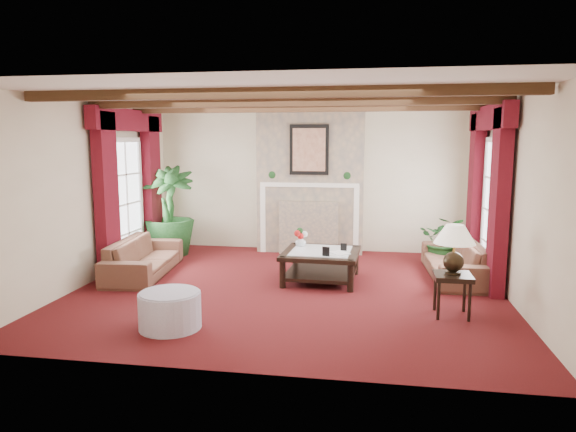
% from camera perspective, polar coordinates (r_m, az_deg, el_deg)
% --- Properties ---
extents(floor, '(6.00, 6.00, 0.00)m').
position_cam_1_polar(floor, '(7.48, 0.08, -8.06)').
color(floor, '#410B0E').
rests_on(floor, ground).
extents(ceiling, '(6.00, 6.00, 0.00)m').
position_cam_1_polar(ceiling, '(7.20, 0.08, 13.01)').
color(ceiling, white).
rests_on(ceiling, floor).
extents(back_wall, '(6.00, 0.02, 2.70)m').
position_cam_1_polar(back_wall, '(9.93, 2.64, 3.94)').
color(back_wall, beige).
rests_on(back_wall, ground).
extents(left_wall, '(0.02, 5.50, 2.70)m').
position_cam_1_polar(left_wall, '(8.25, -20.98, 2.48)').
color(left_wall, beige).
rests_on(left_wall, ground).
extents(right_wall, '(0.02, 5.50, 2.70)m').
position_cam_1_polar(right_wall, '(7.36, 23.81, 1.67)').
color(right_wall, beige).
rests_on(right_wall, ground).
extents(ceiling_beams, '(6.00, 3.00, 0.12)m').
position_cam_1_polar(ceiling_beams, '(7.19, 0.08, 12.54)').
color(ceiling_beams, '#331F10').
rests_on(ceiling_beams, ceiling).
extents(fireplace, '(2.00, 0.52, 2.70)m').
position_cam_1_polar(fireplace, '(9.72, 2.55, 11.81)').
color(fireplace, '#9F8767').
rests_on(fireplace, ground).
extents(french_door_left, '(0.10, 1.10, 2.16)m').
position_cam_1_polar(french_door_left, '(9.07, -17.88, 8.06)').
color(french_door_left, white).
rests_on(french_door_left, ground).
extents(french_door_right, '(0.10, 1.10, 2.16)m').
position_cam_1_polar(french_door_right, '(8.28, 22.22, 7.85)').
color(french_door_right, white).
rests_on(french_door_right, ground).
extents(curtains_left, '(0.20, 2.40, 2.55)m').
position_cam_1_polar(curtains_left, '(9.03, -17.37, 10.75)').
color(curtains_left, '#460914').
rests_on(curtains_left, ground).
extents(curtains_right, '(0.20, 2.40, 2.55)m').
position_cam_1_polar(curtains_right, '(8.27, 21.63, 10.80)').
color(curtains_right, '#460914').
rests_on(curtains_right, ground).
extents(sofa_left, '(2.07, 0.99, 0.76)m').
position_cam_1_polar(sofa_left, '(8.49, -15.75, -3.75)').
color(sofa_left, '#380F1C').
rests_on(sofa_left, ground).
extents(sofa_right, '(1.96, 0.73, 0.75)m').
position_cam_1_polar(sofa_right, '(8.38, 18.04, -4.04)').
color(sofa_right, '#380F1C').
rests_on(sofa_right, ground).
extents(potted_palm, '(1.98, 2.24, 0.93)m').
position_cam_1_polar(potted_palm, '(9.76, -13.06, -1.59)').
color(potted_palm, black).
rests_on(potted_palm, ground).
extents(small_plant, '(1.08, 1.13, 0.67)m').
position_cam_1_polar(small_plant, '(9.15, 16.86, -3.22)').
color(small_plant, black).
rests_on(small_plant, ground).
extents(coffee_table, '(1.17, 1.17, 0.46)m').
position_cam_1_polar(coffee_table, '(7.85, 3.68, -5.56)').
color(coffee_table, black).
rests_on(coffee_table, ground).
extents(side_table, '(0.46, 0.46, 0.52)m').
position_cam_1_polar(side_table, '(6.61, 17.75, -8.35)').
color(side_table, black).
rests_on(side_table, ground).
extents(ottoman, '(0.71, 0.71, 0.41)m').
position_cam_1_polar(ottoman, '(6.08, -12.98, -10.19)').
color(ottoman, '#9998AC').
rests_on(ottoman, ground).
extents(table_lamp, '(0.49, 0.49, 0.62)m').
position_cam_1_polar(table_lamp, '(6.48, 17.97, -3.49)').
color(table_lamp, black).
rests_on(table_lamp, side_table).
extents(flower_vase, '(0.18, 0.19, 0.17)m').
position_cam_1_polar(flower_vase, '(8.10, 1.41, -2.83)').
color(flower_vase, silver).
rests_on(flower_vase, coffee_table).
extents(book, '(0.24, 0.23, 0.29)m').
position_cam_1_polar(book, '(7.53, 5.07, -3.23)').
color(book, black).
rests_on(book, coffee_table).
extents(photo_frame_a, '(0.11, 0.05, 0.15)m').
position_cam_1_polar(photo_frame_a, '(7.41, 4.24, -3.99)').
color(photo_frame_a, black).
rests_on(photo_frame_a, coffee_table).
extents(photo_frame_b, '(0.10, 0.03, 0.12)m').
position_cam_1_polar(photo_frame_b, '(7.81, 6.20, -3.47)').
color(photo_frame_b, black).
rests_on(photo_frame_b, coffee_table).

